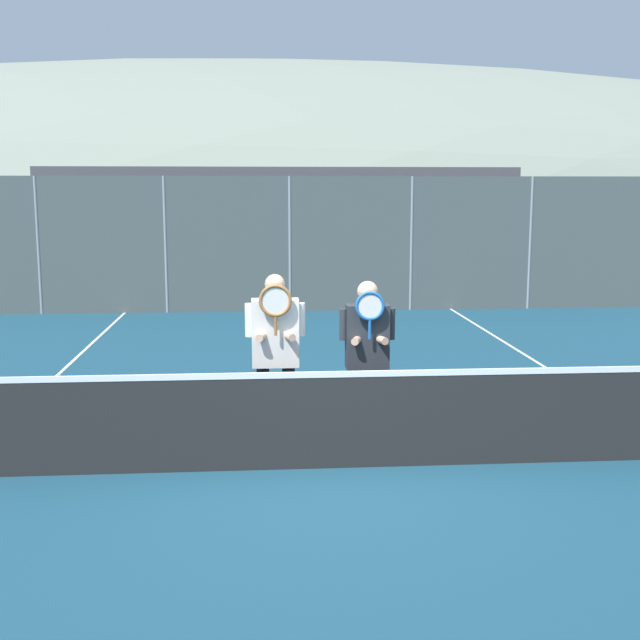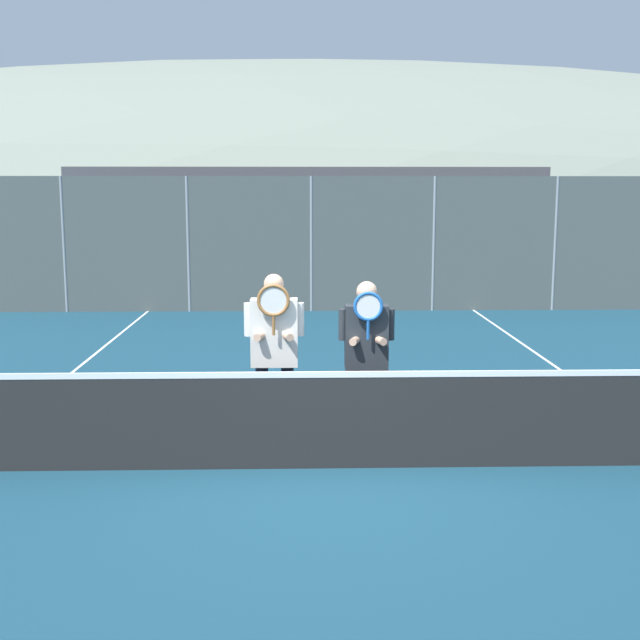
{
  "view_description": "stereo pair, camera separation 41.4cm",
  "coord_description": "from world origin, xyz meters",
  "px_view_note": "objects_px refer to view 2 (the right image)",
  "views": [
    {
      "loc": [
        -0.69,
        -7.3,
        2.63
      ],
      "look_at": [
        -0.06,
        0.86,
        1.3
      ],
      "focal_mm": 45.0,
      "sensor_mm": 36.0,
      "label": 1
    },
    {
      "loc": [
        -0.28,
        -7.32,
        2.63
      ],
      "look_at": [
        -0.06,
        0.86,
        1.3
      ],
      "focal_mm": 45.0,
      "sensor_mm": 36.0,
      "label": 2
    }
  ],
  "objects_px": {
    "player_center_left": "(366,350)",
    "car_center": "(575,260)",
    "car_far_left": "(163,258)",
    "player_leftmost": "(274,346)",
    "car_left_of_center": "(371,260)"
  },
  "relations": [
    {
      "from": "player_center_left",
      "to": "car_center",
      "type": "distance_m",
      "value": 13.62
    },
    {
      "from": "car_far_left",
      "to": "car_center",
      "type": "bearing_deg",
      "value": -1.2
    },
    {
      "from": "car_far_left",
      "to": "player_leftmost",
      "type": "bearing_deg",
      "value": -75.59
    },
    {
      "from": "car_center",
      "to": "car_left_of_center",
      "type": "bearing_deg",
      "value": -177.81
    },
    {
      "from": "player_leftmost",
      "to": "player_center_left",
      "type": "distance_m",
      "value": 0.94
    },
    {
      "from": "player_leftmost",
      "to": "player_center_left",
      "type": "height_order",
      "value": "player_leftmost"
    },
    {
      "from": "car_far_left",
      "to": "car_left_of_center",
      "type": "height_order",
      "value": "car_far_left"
    },
    {
      "from": "player_leftmost",
      "to": "car_left_of_center",
      "type": "relative_size",
      "value": 0.39
    },
    {
      "from": "player_leftmost",
      "to": "car_far_left",
      "type": "bearing_deg",
      "value": 104.41
    },
    {
      "from": "player_leftmost",
      "to": "car_center",
      "type": "relative_size",
      "value": 0.38
    },
    {
      "from": "player_leftmost",
      "to": "car_left_of_center",
      "type": "xyz_separation_m",
      "value": [
        2.04,
        11.88,
        -0.17
      ]
    },
    {
      "from": "player_center_left",
      "to": "car_far_left",
      "type": "distance_m",
      "value": 12.95
    },
    {
      "from": "player_center_left",
      "to": "car_left_of_center",
      "type": "xyz_separation_m",
      "value": [
        1.11,
        11.87,
        -0.12
      ]
    },
    {
      "from": "player_leftmost",
      "to": "player_center_left",
      "type": "relative_size",
      "value": 1.05
    },
    {
      "from": "player_leftmost",
      "to": "car_far_left",
      "type": "xyz_separation_m",
      "value": [
        -3.16,
        12.3,
        -0.13
      ]
    }
  ]
}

